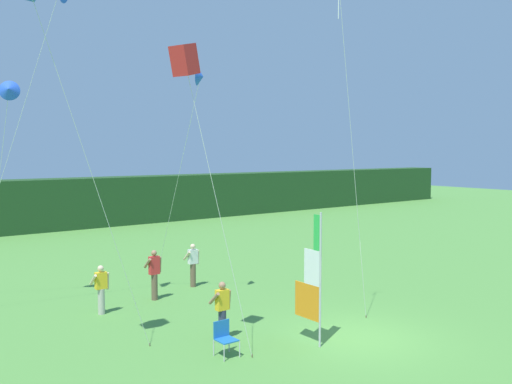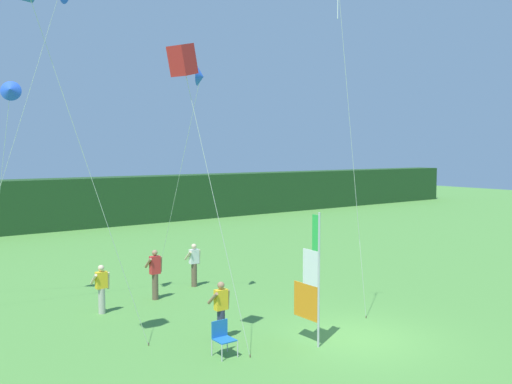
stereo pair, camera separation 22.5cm
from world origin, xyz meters
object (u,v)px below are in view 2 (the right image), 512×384
kite_blue_delta_0 (10,91)px  person_mid_field (194,264)px  kite_white_diamond_2 (341,22)px  kite_blue_delta_3 (200,79)px  folding_chair (222,336)px  person_near_banner (221,309)px  person_far_left (101,288)px  kite_red_box_1 (183,61)px  person_far_right (155,273)px  banner_flag (311,281)px

kite_blue_delta_0 → person_mid_field: bearing=-7.4°
kite_blue_delta_0 → kite_white_diamond_2: size_ratio=0.74×
kite_blue_delta_0 → kite_blue_delta_3: bearing=-33.7°
folding_chair → kite_white_diamond_2: size_ratio=0.09×
person_near_banner → kite_blue_delta_3: size_ratio=0.21×
kite_blue_delta_3 → kite_white_diamond_2: bearing=-65.8°
person_far_left → kite_red_box_1: size_ratio=0.20×
person_far_right → kite_blue_delta_0: size_ratio=0.24×
kite_blue_delta_0 → person_near_banner: bearing=-59.3°
folding_chair → kite_blue_delta_3: size_ratio=0.11×
person_far_left → kite_white_diamond_2: (5.00, -5.73, 8.08)m
kite_white_diamond_2 → kite_blue_delta_3: bearing=114.2°
person_near_banner → kite_blue_delta_0: bearing=120.7°
person_far_left → person_far_right: 2.21m
person_near_banner → folding_chair: bearing=-121.0°
kite_red_box_1 → banner_flag: bearing=-18.3°
banner_flag → kite_blue_delta_3: (-0.56, 4.86, 5.88)m
folding_chair → kite_blue_delta_0: bearing=113.5°
kite_blue_delta_3 → folding_chair: bearing=-114.0°
person_near_banner → folding_chair: person_near_banner is taller
person_mid_field → kite_blue_delta_3: kite_blue_delta_3 is taller
kite_blue_delta_0 → banner_flag: bearing=-55.6°
banner_flag → person_far_left: bearing=120.1°
person_far_left → person_far_right: bearing=13.1°
person_mid_field → person_far_right: size_ratio=0.94×
person_far_left → kite_white_diamond_2: size_ratio=0.16×
person_far_right → kite_white_diamond_2: size_ratio=0.17×
kite_blue_delta_0 → kite_red_box_1: size_ratio=0.96×
banner_flag → kite_blue_delta_0: bearing=124.4°
banner_flag → person_mid_field: bearing=85.0°
person_far_right → kite_blue_delta_0: (-4.24, 1.63, 6.24)m
kite_blue_delta_3 → person_near_banner: bearing=-111.6°
banner_flag → person_far_right: (-1.41, 6.64, -0.79)m
person_near_banner → kite_blue_delta_3: bearing=68.4°
person_far_right → kite_blue_delta_3: size_ratio=0.22×
folding_chair → kite_blue_delta_3: (1.83, 4.11, 7.12)m
banner_flag → person_near_banner: 2.65m
person_far_left → kite_blue_delta_0: size_ratio=0.21×
banner_flag → kite_blue_delta_0: 11.40m
banner_flag → folding_chair: size_ratio=4.10×
folding_chair → kite_blue_delta_3: kite_blue_delta_3 is taller
person_near_banner → person_mid_field: (2.43, 5.69, 0.02)m
person_mid_field → folding_chair: bearing=-114.4°
person_mid_field → kite_blue_delta_3: size_ratio=0.21×
kite_blue_delta_3 → banner_flag: bearing=-83.4°
kite_blue_delta_0 → kite_white_diamond_2: 10.72m
banner_flag → kite_red_box_1: 6.68m
person_far_left → kite_white_diamond_2: kite_white_diamond_2 is taller
person_far_left → kite_white_diamond_2: bearing=-48.9°
kite_white_diamond_2 → banner_flag: bearing=-164.1°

